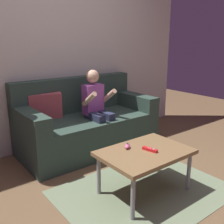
{
  "coord_description": "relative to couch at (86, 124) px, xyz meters",
  "views": [
    {
      "loc": [
        -1.47,
        -1.33,
        1.35
      ],
      "look_at": [
        0.16,
        0.77,
        0.61
      ],
      "focal_mm": 42.28,
      "sensor_mm": 36.0,
      "label": 1
    }
  ],
  "objects": [
    {
      "name": "ground_plane",
      "position": [
        -0.2,
        -1.36,
        -0.31
      ],
      "size": [
        8.48,
        8.48,
        0.0
      ],
      "primitive_type": "plane",
      "color": "brown"
    },
    {
      "name": "wall_back",
      "position": [
        -0.2,
        0.39,
        0.94
      ],
      "size": [
        4.24,
        0.05,
        2.5
      ],
      "primitive_type": "cube",
      "color": "beige",
      "rests_on": "ground"
    },
    {
      "name": "couch",
      "position": [
        0.0,
        0.0,
        0.0
      ],
      "size": [
        1.67,
        0.8,
        0.88
      ],
      "color": "#2D4238",
      "rests_on": "ground"
    },
    {
      "name": "person_seated_on_couch",
      "position": [
        0.05,
        -0.19,
        0.26
      ],
      "size": [
        0.33,
        0.41,
        1.0
      ],
      "color": "#282D47",
      "rests_on": "ground"
    },
    {
      "name": "coffee_table",
      "position": [
        -0.13,
        -1.18,
        0.05
      ],
      "size": [
        0.78,
        0.55,
        0.4
      ],
      "color": "brown",
      "rests_on": "ground"
    },
    {
      "name": "area_rug",
      "position": [
        -0.13,
        -1.18,
        -0.31
      ],
      "size": [
        1.5,
        1.13,
        0.01
      ],
      "primitive_type": "cube",
      "color": "#6B7A5B",
      "rests_on": "ground"
    },
    {
      "name": "game_remote_red_near_edge",
      "position": [
        -0.1,
        -1.21,
        0.1
      ],
      "size": [
        0.07,
        0.14,
        0.03
      ],
      "color": "red",
      "rests_on": "coffee_table"
    },
    {
      "name": "nunchuk_pink",
      "position": [
        -0.22,
        -1.04,
        0.11
      ],
      "size": [
        0.1,
        0.09,
        0.05
      ],
      "color": "pink",
      "rests_on": "coffee_table"
    }
  ]
}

